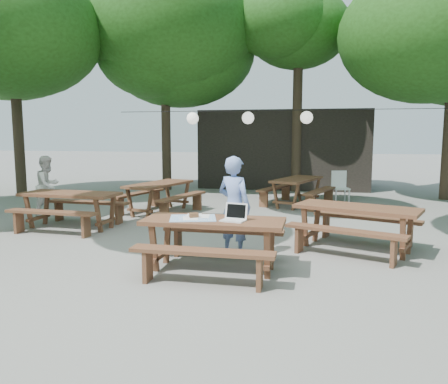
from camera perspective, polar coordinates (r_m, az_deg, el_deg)
ground at (r=6.67m, az=-3.50°, el=-9.44°), size 80.00×80.00×0.00m
pavilion at (r=16.70m, az=7.96°, el=5.59°), size 6.00×3.00×2.80m
main_picnic_table at (r=6.29m, az=-1.35°, el=-6.81°), size 2.00×1.58×0.75m
picnic_table_nw at (r=9.63m, az=-19.37°, el=-2.21°), size 2.03×1.66×0.75m
picnic_table_ne at (r=7.71m, az=16.86°, el=-4.45°), size 2.33×2.15×0.75m
picnic_table_far_w at (r=11.00m, az=-8.43°, el=-0.69°), size 2.00×2.23×0.75m
picnic_table_far_e at (r=12.16m, az=9.51°, el=0.07°), size 2.11×2.31×0.75m
woman at (r=6.95m, az=1.34°, el=-1.92°), size 0.69×0.59×1.61m
second_person at (r=11.39m, az=-22.02°, el=0.79°), size 0.59×0.74×1.44m
plastic_chair at (r=13.02m, az=14.95°, el=-0.17°), size 0.54×0.54×0.90m
laptop at (r=6.11m, az=1.38°, el=-3.18°), size 0.38×0.32×0.24m
tabletop_clutter at (r=6.30m, az=-4.03°, el=-3.33°), size 0.77×0.71×0.08m
paper_lanterns at (r=12.30m, az=3.22°, el=9.66°), size 9.00×0.34×0.38m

